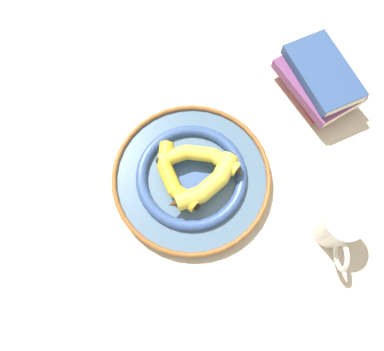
# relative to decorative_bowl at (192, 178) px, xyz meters

# --- Properties ---
(ground_plane) EXTENTS (2.80, 2.80, 0.00)m
(ground_plane) POSITION_rel_decorative_bowl_xyz_m (0.00, -0.01, -0.02)
(ground_plane) COLOR beige
(decorative_bowl) EXTENTS (0.37, 0.37, 0.04)m
(decorative_bowl) POSITION_rel_decorative_bowl_xyz_m (0.00, 0.00, 0.00)
(decorative_bowl) COLOR slate
(decorative_bowl) RESTS_ON ground_plane
(banana_a) EXTENTS (0.12, 0.18, 0.03)m
(banana_a) POSITION_rel_decorative_bowl_xyz_m (0.03, -0.03, 0.04)
(banana_a) COLOR yellow
(banana_a) RESTS_ON decorative_bowl
(banana_b) EXTENTS (0.19, 0.06, 0.03)m
(banana_b) POSITION_rel_decorative_bowl_xyz_m (0.01, 0.04, 0.04)
(banana_b) COLOR gold
(banana_b) RESTS_ON decorative_bowl
(banana_c) EXTENTS (0.09, 0.18, 0.04)m
(banana_c) POSITION_rel_decorative_bowl_xyz_m (-0.04, -0.02, 0.04)
(banana_c) COLOR yellow
(banana_c) RESTS_ON decorative_bowl
(book_stack) EXTENTS (0.22, 0.17, 0.09)m
(book_stack) POSITION_rel_decorative_bowl_xyz_m (0.11, -0.38, 0.03)
(book_stack) COLOR #AD2328
(book_stack) RESTS_ON ground_plane
(coffee_mug) EXTENTS (0.14, 0.08, 0.10)m
(coffee_mug) POSITION_rel_decorative_bowl_xyz_m (-0.22, -0.24, 0.03)
(coffee_mug) COLOR white
(coffee_mug) RESTS_ON ground_plane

